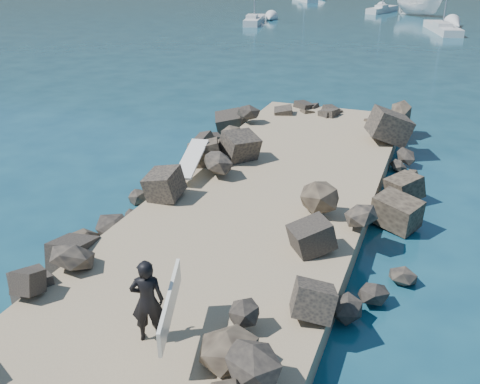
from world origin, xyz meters
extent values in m
plane|color=#0F384C|center=(0.00, 0.00, 0.00)|extent=(800.00, 800.00, 0.00)
cube|color=#8C7759|center=(0.00, -2.00, 0.30)|extent=(6.00, 26.00, 0.60)
cube|color=black|center=(-2.90, -1.50, 0.50)|extent=(2.60, 22.00, 1.00)
cube|color=black|center=(2.90, -1.50, 0.50)|extent=(2.60, 22.00, 1.00)
cube|color=white|center=(-2.60, 1.54, 1.04)|extent=(0.94, 2.30, 0.07)
imported|color=white|center=(0.22, 57.03, 1.19)|extent=(6.49, 5.06, 2.38)
imported|color=black|center=(0.09, -5.77, 1.42)|extent=(0.71, 0.60, 1.64)
cube|color=silver|center=(0.54, -5.77, 1.47)|extent=(0.69, 1.95, 0.64)
cube|color=silver|center=(-15.42, 43.28, 0.25)|extent=(2.83, 6.86, 0.80)
cube|color=silver|center=(-15.42, 42.49, 0.75)|extent=(1.44, 2.06, 0.44)
cube|color=silver|center=(-4.28, 59.58, 0.25)|extent=(3.24, 6.55, 0.80)
cube|color=silver|center=(-4.28, 58.84, 0.75)|extent=(1.51, 2.02, 0.44)
cube|color=silver|center=(3.43, 43.68, 0.25)|extent=(3.95, 8.27, 0.80)
cube|color=silver|center=(3.43, 42.74, 0.75)|extent=(1.87, 2.53, 0.44)
camera|label=1|loc=(4.41, -12.44, 7.04)|focal=40.00mm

